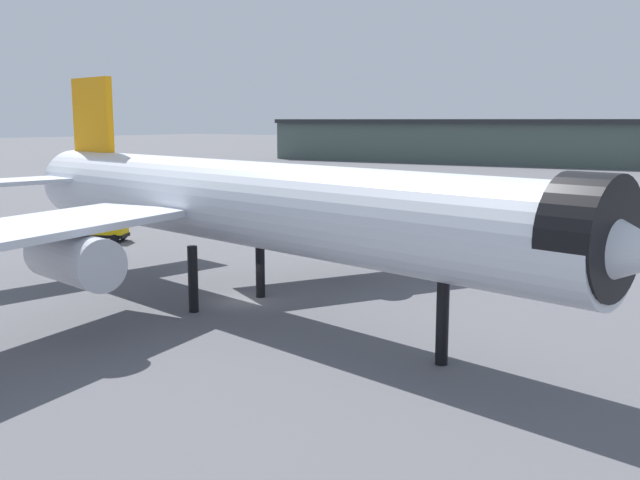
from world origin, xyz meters
name	(u,v)px	position (x,y,z in m)	size (l,w,h in m)	color
ground	(243,301)	(0.00, 0.00, 0.00)	(900.00, 900.00, 0.00)	#56565B
airliner_near_gate	(247,205)	(1.90, -1.61, 7.10)	(55.29, 49.82, 16.11)	silver
service_truck_front	(102,226)	(-29.25, 11.00, 1.59)	(5.93, 4.68, 3.00)	black
baggage_cart_trailing	(445,236)	(1.49, 29.45, 0.98)	(2.88, 2.80, 1.82)	black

